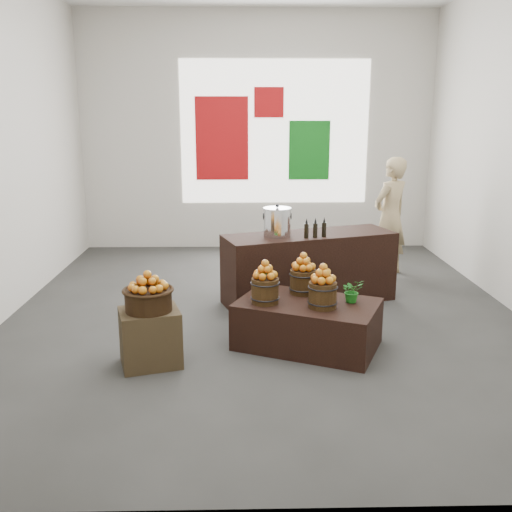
{
  "coord_description": "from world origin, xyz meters",
  "views": [
    {
      "loc": [
        -0.25,
        -6.46,
        2.32
      ],
      "look_at": [
        -0.11,
        -0.4,
        0.8
      ],
      "focal_mm": 40.0,
      "sensor_mm": 36.0,
      "label": 1
    }
  ],
  "objects_px": {
    "stock_pot_left": "(277,223)",
    "shopper": "(390,217)",
    "display_table": "(307,324)",
    "wicker_basket": "(148,300)",
    "crate": "(150,337)",
    "counter": "(309,268)"
  },
  "relations": [
    {
      "from": "stock_pot_left",
      "to": "counter",
      "type": "bearing_deg",
      "value": 18.17
    },
    {
      "from": "shopper",
      "to": "display_table",
      "type": "bearing_deg",
      "value": 23.74
    },
    {
      "from": "wicker_basket",
      "to": "counter",
      "type": "distance_m",
      "value": 2.52
    },
    {
      "from": "shopper",
      "to": "stock_pot_left",
      "type": "bearing_deg",
      "value": 1.35
    },
    {
      "from": "display_table",
      "to": "shopper",
      "type": "bearing_deg",
      "value": 84.82
    },
    {
      "from": "counter",
      "to": "shopper",
      "type": "relative_size",
      "value": 1.24
    },
    {
      "from": "counter",
      "to": "stock_pot_left",
      "type": "xyz_separation_m",
      "value": [
        -0.41,
        -0.14,
        0.6
      ]
    },
    {
      "from": "wicker_basket",
      "to": "stock_pot_left",
      "type": "relative_size",
      "value": 1.31
    },
    {
      "from": "display_table",
      "to": "shopper",
      "type": "distance_m",
      "value": 3.14
    },
    {
      "from": "display_table",
      "to": "stock_pot_left",
      "type": "relative_size",
      "value": 4.16
    },
    {
      "from": "display_table",
      "to": "stock_pot_left",
      "type": "distance_m",
      "value": 1.55
    },
    {
      "from": "crate",
      "to": "wicker_basket",
      "type": "height_order",
      "value": "wicker_basket"
    },
    {
      "from": "stock_pot_left",
      "to": "shopper",
      "type": "relative_size",
      "value": 0.19
    },
    {
      "from": "crate",
      "to": "display_table",
      "type": "xyz_separation_m",
      "value": [
        1.53,
        0.41,
        -0.03
      ]
    },
    {
      "from": "shopper",
      "to": "counter",
      "type": "bearing_deg",
      "value": 6.16
    },
    {
      "from": "wicker_basket",
      "to": "shopper",
      "type": "distance_m",
      "value": 4.33
    },
    {
      "from": "display_table",
      "to": "stock_pot_left",
      "type": "bearing_deg",
      "value": 124.21
    },
    {
      "from": "shopper",
      "to": "crate",
      "type": "bearing_deg",
      "value": 8.45
    },
    {
      "from": "wicker_basket",
      "to": "crate",
      "type": "bearing_deg",
      "value": 0.0
    },
    {
      "from": "display_table",
      "to": "counter",
      "type": "relative_size",
      "value": 0.64
    },
    {
      "from": "wicker_basket",
      "to": "display_table",
      "type": "xyz_separation_m",
      "value": [
        1.53,
        0.41,
        -0.4
      ]
    },
    {
      "from": "crate",
      "to": "counter",
      "type": "xyz_separation_m",
      "value": [
        1.71,
        1.85,
        0.17
      ]
    }
  ]
}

